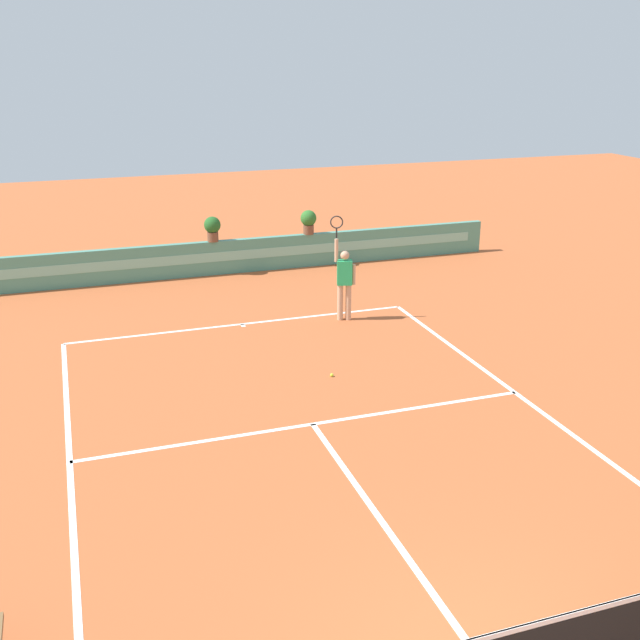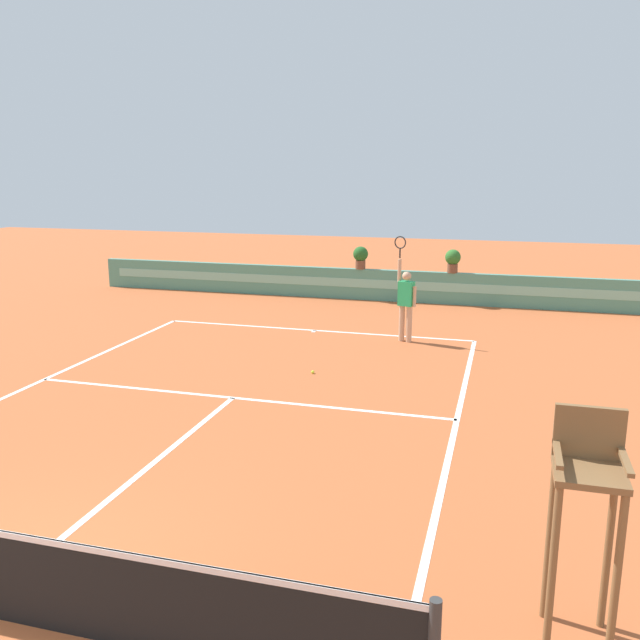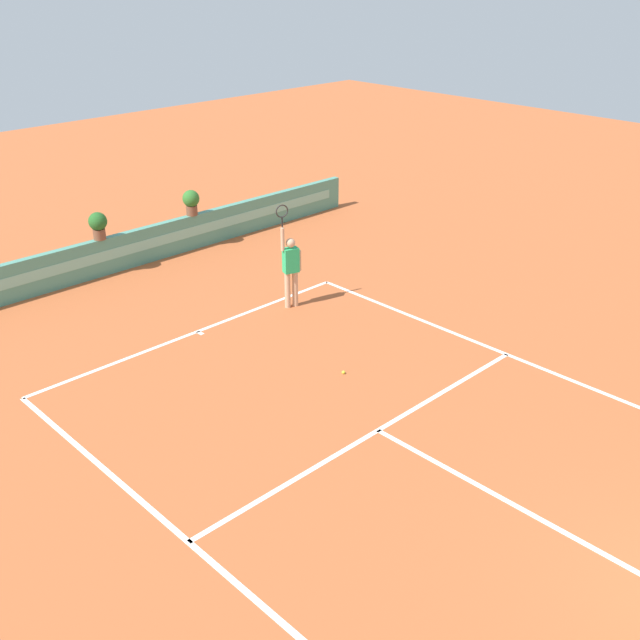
{
  "view_description": "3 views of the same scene",
  "coord_description": "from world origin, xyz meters",
  "px_view_note": "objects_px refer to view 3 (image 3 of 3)",
  "views": [
    {
      "loc": [
        -3.72,
        -5.01,
        6.23
      ],
      "look_at": [
        0.98,
        8.91,
        1.0
      ],
      "focal_mm": 42.57,
      "sensor_mm": 36.0,
      "label": 1
    },
    {
      "loc": [
        4.77,
        -4.52,
        4.19
      ],
      "look_at": [
        0.98,
        8.91,
        1.0
      ],
      "focal_mm": 37.54,
      "sensor_mm": 36.0,
      "label": 2
    },
    {
      "loc": [
        -8.62,
        -1.0,
        7.69
      ],
      "look_at": [
        0.98,
        8.91,
        1.0
      ],
      "focal_mm": 42.37,
      "sensor_mm": 36.0,
      "label": 3
    }
  ],
  "objects_px": {
    "tennis_player": "(291,266)",
    "tennis_ball_near_baseline": "(343,372)",
    "potted_plant_right": "(191,201)",
    "potted_plant_centre": "(98,224)"
  },
  "relations": [
    {
      "from": "potted_plant_centre",
      "to": "potted_plant_right",
      "type": "bearing_deg",
      "value": 0.0
    },
    {
      "from": "tennis_ball_near_baseline",
      "to": "potted_plant_centre",
      "type": "relative_size",
      "value": 0.09
    },
    {
      "from": "tennis_player",
      "to": "potted_plant_right",
      "type": "bearing_deg",
      "value": 82.02
    },
    {
      "from": "potted_plant_right",
      "to": "tennis_player",
      "type": "bearing_deg",
      "value": -97.98
    },
    {
      "from": "tennis_player",
      "to": "potted_plant_centre",
      "type": "xyz_separation_m",
      "value": [
        -2.22,
        4.97,
        0.36
      ]
    },
    {
      "from": "tennis_player",
      "to": "potted_plant_right",
      "type": "relative_size",
      "value": 3.57
    },
    {
      "from": "tennis_player",
      "to": "potted_plant_centre",
      "type": "distance_m",
      "value": 5.46
    },
    {
      "from": "tennis_ball_near_baseline",
      "to": "potted_plant_right",
      "type": "bearing_deg",
      "value": 75.31
    },
    {
      "from": "tennis_ball_near_baseline",
      "to": "tennis_player",
      "type": "bearing_deg",
      "value": 65.6
    },
    {
      "from": "tennis_player",
      "to": "tennis_ball_near_baseline",
      "type": "distance_m",
      "value": 3.62
    }
  ]
}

